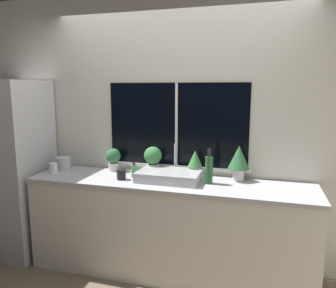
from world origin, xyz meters
TOP-DOWN VIEW (x-y plane):
  - wall_back at (0.00, 0.63)m, footprint 8.00×0.09m
  - wall_left at (-2.41, 1.50)m, footprint 0.06×7.00m
  - counter at (0.00, 0.28)m, footprint 2.66×0.59m
  - refrigerator at (-1.75, 0.27)m, footprint 0.75×0.66m
  - sink at (0.01, 0.31)m, footprint 0.58×0.42m
  - potted_plant_far_left at (-0.65, 0.49)m, footprint 0.15×0.15m
  - potted_plant_center_left at (-0.21, 0.49)m, footprint 0.18×0.18m
  - potted_plant_center_right at (0.21, 0.49)m, footprint 0.14×0.14m
  - potted_plant_far_right at (0.62, 0.49)m, footprint 0.20×0.20m
  - soap_bottle at (-0.35, 0.32)m, footprint 0.05×0.05m
  - bottle_tall at (0.37, 0.32)m, footprint 0.07×0.07m
  - mug_white at (-1.19, 0.23)m, footprint 0.08×0.08m
  - mug_black at (-0.44, 0.22)m, footprint 0.08×0.08m
  - kettle at (-1.18, 0.40)m, footprint 0.16×0.16m

SIDE VIEW (x-z plane):
  - counter at x=0.00m, z-range 0.00..0.92m
  - refrigerator at x=-1.75m, z-range 0.00..1.84m
  - sink at x=0.01m, z-range 0.80..1.12m
  - mug_black at x=-0.44m, z-range 0.91..1.01m
  - mug_white at x=-1.19m, z-range 0.91..1.02m
  - soap_bottle at x=-0.35m, z-range 0.90..1.05m
  - kettle at x=-1.18m, z-range 0.91..1.06m
  - bottle_tall at x=0.37m, z-range 0.89..1.21m
  - potted_plant_far_left at x=-0.65m, z-range 0.93..1.17m
  - potted_plant_center_right at x=0.21m, z-range 0.93..1.19m
  - potted_plant_center_left at x=-0.21m, z-range 0.93..1.21m
  - potted_plant_far_right at x=0.62m, z-range 0.95..1.28m
  - wall_back at x=0.00m, z-range 0.00..2.70m
  - wall_left at x=-2.41m, z-range 0.00..2.70m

